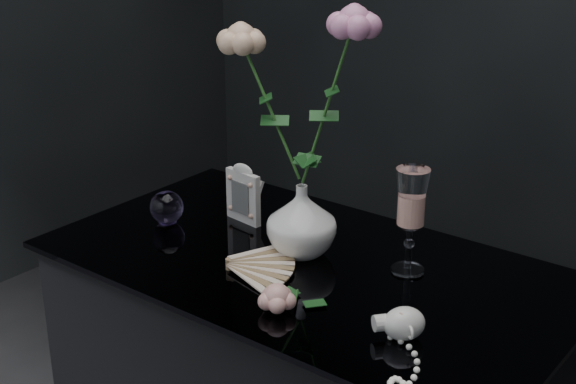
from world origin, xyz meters
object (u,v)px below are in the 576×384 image
Objects in this scene: vase at (302,220)px; picture_frame at (243,193)px; pearl_jar at (404,322)px; wine_glass at (410,221)px; paperweight at (167,207)px; loose_rose at (277,297)px.

vase is 0.21m from picture_frame.
picture_frame is (-0.20, 0.05, -0.01)m from vase.
pearl_jar is at bearing -25.24° from vase.
wine_glass is 0.55m from paperweight.
wine_glass is (0.21, 0.06, 0.03)m from vase.
vase is 0.33m from paperweight.
wine_glass reaches higher than loose_rose.
vase is 0.99× the size of loose_rose.
wine_glass is 1.02× the size of pearl_jar.
picture_frame is at bearing 164.74° from vase.
paperweight is at bearing -131.79° from picture_frame.
wine_glass reaches higher than paperweight.
paperweight is (-0.13, -0.11, -0.03)m from picture_frame.
paperweight is at bearing 138.65° from loose_rose.
paperweight reaches higher than loose_rose.
loose_rose is at bearing -111.18° from wine_glass.
pearl_jar is (0.22, 0.06, 0.00)m from loose_rose.
vase reaches higher than picture_frame.
vase reaches higher than loose_rose.
wine_glass is at bearing 157.50° from pearl_jar.
paperweight reaches higher than pearl_jar.
picture_frame is 0.17m from paperweight.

